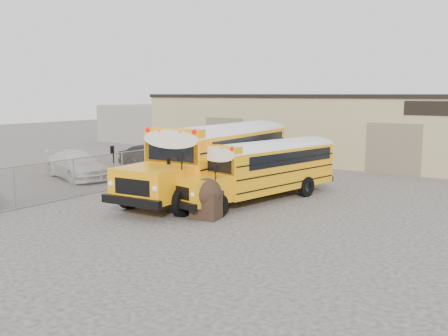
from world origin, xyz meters
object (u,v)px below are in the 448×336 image
Objects in this scene: school_bus_left at (276,141)px; tarp_bundle at (207,198)px; car_white at (77,165)px; school_bus_right at (331,155)px; car_dark at (158,156)px.

tarp_bundle is (3.12, -11.11, -1.12)m from school_bus_left.
school_bus_left reaches higher than car_white.
school_bus_left is 11.51m from car_white.
car_white is at bearing -136.25° from school_bus_left.
tarp_bundle is at bearing -95.88° from school_bus_right.
car_dark is (-11.04, -1.18, -0.75)m from school_bus_right.
tarp_bundle is 0.30× the size of car_white.
car_dark is at bearing -173.92° from school_bus_right.
car_dark is (1.35, 5.26, 0.04)m from car_white.
school_bus_right is at bearing -98.88° from car_dark.
school_bus_left is 2.40× the size of car_dark.
tarp_bundle is at bearing -145.02° from car_dark.
car_dark is at bearing -158.98° from school_bus_left.
school_bus_right is 6.04× the size of tarp_bundle.
car_dark reaches higher than tarp_bundle.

